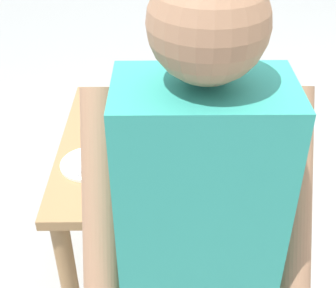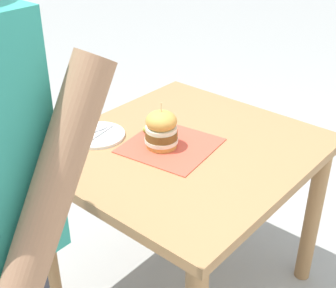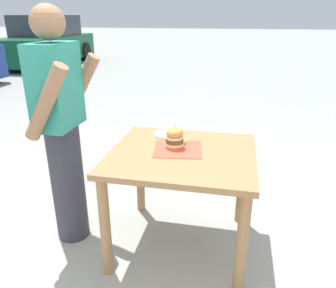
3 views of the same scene
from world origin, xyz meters
name	(u,v)px [view 1 (image 1 of 3)]	position (x,y,z in m)	size (l,w,h in m)	color
ground_plane	(168,261)	(0.00, 0.00, 0.00)	(80.00, 80.00, 0.00)	#9E9E99
patio_table	(168,164)	(0.00, 0.00, 0.63)	(0.91, 0.98, 0.76)	#9E7247
serving_paper	(158,145)	(0.04, 0.04, 0.76)	(0.32, 0.32, 0.00)	#D64C38
sandwich	(153,134)	(0.06, 0.07, 0.83)	(0.13, 0.13, 0.18)	gold
pickle_spear	(131,139)	(0.15, 0.02, 0.77)	(0.02, 0.02, 0.08)	#8EA83D
side_plate_with_forks	(88,164)	(0.31, 0.17, 0.76)	(0.22, 0.22, 0.02)	white
diner_across_table	(195,282)	(-0.06, 0.84, 0.88)	(0.55, 0.35, 1.69)	#33333D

